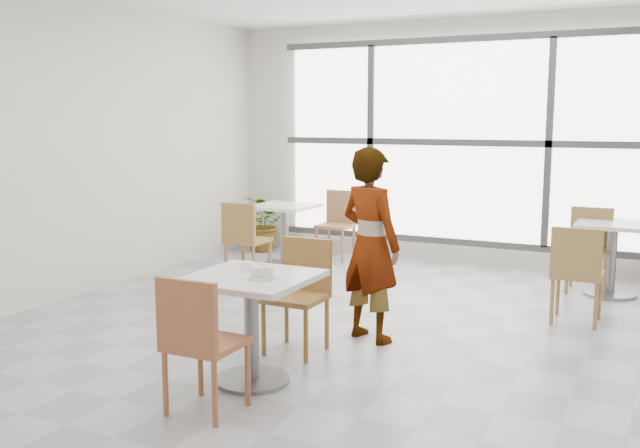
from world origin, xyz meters
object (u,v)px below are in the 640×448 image
at_px(bg_table_left, 284,226).
at_px(bg_chair_left_far, 338,220).
at_px(bg_chair_right_far, 590,244).
at_px(oatmeal_bowl, 263,271).
at_px(coffee_cup, 246,267).
at_px(chair_far, 301,287).
at_px(bg_table_right, 612,248).
at_px(plant_left, 264,223).
at_px(chair_near, 198,336).
at_px(bg_chair_right_near, 577,268).
at_px(person, 370,245).
at_px(bg_chair_left_near, 244,235).
at_px(main_table, 251,308).

bearing_deg(bg_table_left, bg_chair_left_far, 60.74).
relative_size(bg_table_left, bg_chair_right_far, 0.86).
bearing_deg(bg_chair_left_far, bg_chair_right_far, -8.09).
bearing_deg(oatmeal_bowl, bg_chair_left_far, 108.33).
bearing_deg(oatmeal_bowl, coffee_cup, 148.81).
bearing_deg(chair_far, bg_chair_right_far, 58.89).
height_order(bg_table_right, plant_left, plant_left).
xyz_separation_m(chair_near, bg_chair_right_near, (1.81, 3.05, 0.00)).
height_order(person, bg_table_right, person).
height_order(oatmeal_bowl, coffee_cup, oatmeal_bowl).
relative_size(chair_near, bg_chair_right_near, 1.00).
relative_size(chair_near, bg_table_right, 1.16).
xyz_separation_m(chair_far, oatmeal_bowl, (0.14, -0.80, 0.29)).
distance_m(bg_table_right, bg_chair_left_near, 3.88).
bearing_deg(plant_left, coffee_cup, -60.79).
distance_m(main_table, bg_table_right, 4.19).
bearing_deg(bg_chair_left_near, bg_chair_right_near, 176.67).
bearing_deg(chair_near, bg_chair_left_far, -74.95).
bearing_deg(chair_far, bg_table_left, 121.24).
xyz_separation_m(bg_table_left, bg_chair_right_far, (3.48, 0.27, 0.01)).
distance_m(bg_table_left, plant_left, 1.01).
height_order(bg_chair_right_near, bg_chair_right_far, same).
bearing_deg(bg_table_right, bg_table_left, -177.38).
relative_size(bg_table_left, plant_left, 0.99).
height_order(chair_near, bg_chair_left_near, same).
bearing_deg(bg_chair_left_far, bg_table_left, -119.26).
xyz_separation_m(chair_far, bg_chair_left_near, (-1.70, 1.87, 0.00)).
height_order(chair_near, bg_chair_left_far, same).
height_order(oatmeal_bowl, bg_chair_right_far, bg_chair_right_far).
height_order(chair_far, bg_chair_right_near, same).
relative_size(bg_chair_right_near, plant_left, 1.15).
bearing_deg(bg_chair_right_far, coffee_cup, -117.12).
distance_m(chair_far, oatmeal_bowl, 0.86).
height_order(oatmeal_bowl, bg_chair_left_near, bg_chair_left_near).
xyz_separation_m(chair_near, oatmeal_bowl, (0.11, 0.59, 0.29)).
xyz_separation_m(bg_chair_left_far, bg_chair_right_near, (3.11, -1.79, 0.00)).
xyz_separation_m(bg_chair_left_near, bg_chair_right_near, (3.54, -0.21, 0.00)).
height_order(main_table, bg_chair_left_far, bg_chair_left_far).
bearing_deg(plant_left, chair_far, -55.48).
xyz_separation_m(chair_far, bg_table_left, (-1.66, 2.74, -0.01)).
bearing_deg(coffee_cup, bg_table_right, 59.53).
bearing_deg(bg_chair_left_near, chair_near, 117.97).
distance_m(person, bg_chair_left_near, 2.52).
distance_m(bg_table_right, bg_chair_left_far, 3.35).
height_order(bg_table_left, bg_chair_left_near, bg_chair_left_near).
xyz_separation_m(bg_table_left, bg_table_right, (3.70, 0.17, 0.00)).
bearing_deg(bg_chair_right_near, oatmeal_bowl, 55.30).
bearing_deg(plant_left, chair_near, -63.54).
distance_m(chair_near, plant_left, 5.41).
bearing_deg(chair_far, bg_chair_right_near, 42.07).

